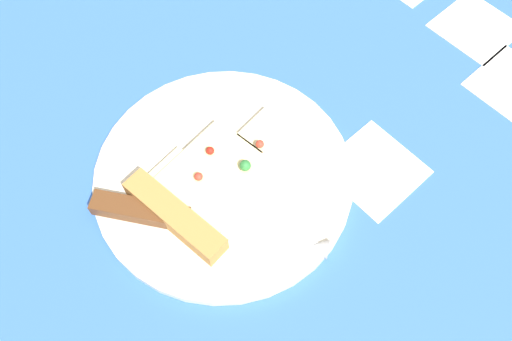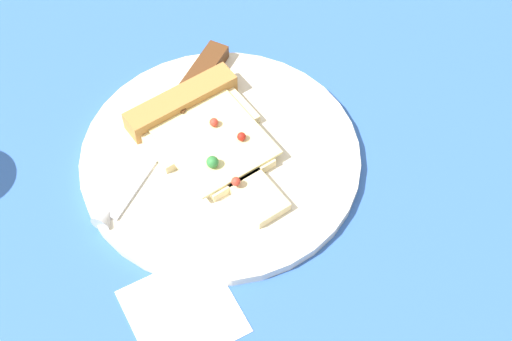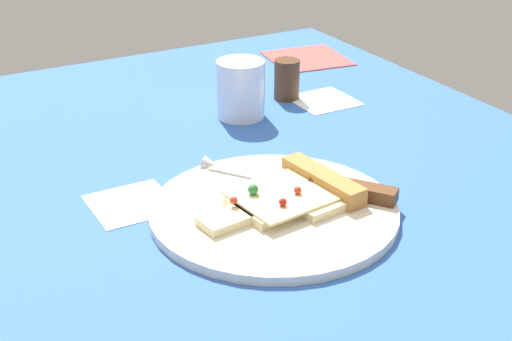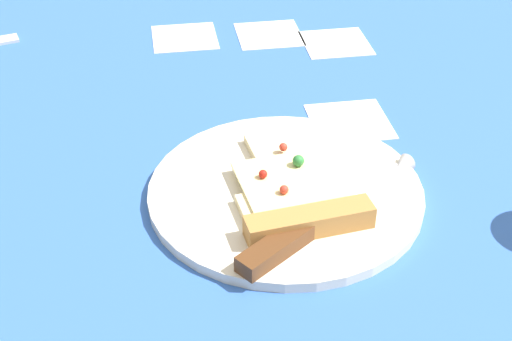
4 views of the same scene
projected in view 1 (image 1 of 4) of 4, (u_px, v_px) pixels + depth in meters
The scene contains 4 objects.
ground_plane at pixel (336, 176), 59.42cm from camera, with size 110.52×110.52×3.00cm.
plate at pixel (224, 176), 57.13cm from camera, with size 27.41×27.41×1.06cm, color silver.
pizza_slice at pixel (206, 187), 55.04cm from camera, with size 12.30×18.22×2.48cm.
knife at pixel (185, 220), 53.49cm from camera, with size 20.64×15.83×2.45cm.
Camera 1 is at (-14.61, 25.23, 51.03)cm, focal length 37.76 mm.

